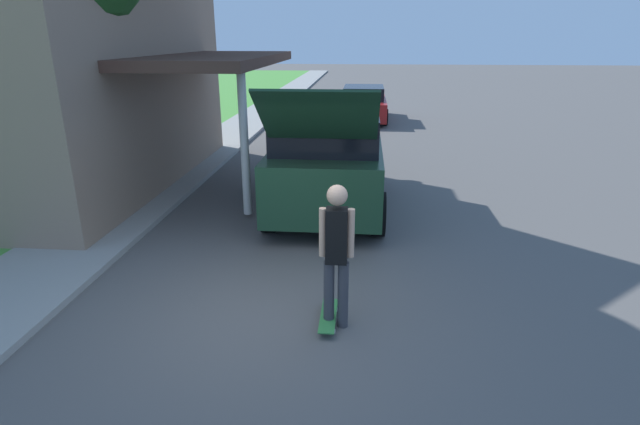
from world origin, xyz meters
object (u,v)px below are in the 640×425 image
Objects in this scene: skateboarder at (336,250)px; skateboard at (328,316)px; car_down_street at (363,104)px; suv_parked at (329,156)px.

skateboard is (-0.09, 0.07, -0.93)m from skateboarder.
car_down_street is 16.06m from skateboarder.
suv_parked reaches higher than skateboard.
skateboarder is 0.94m from skateboard.
car_down_street is (0.61, 11.63, -0.45)m from suv_parked.
skateboarder reaches higher than car_down_street.
skateboarder is at bearing -90.71° from car_down_street.
skateboarder is (-0.20, -16.06, 0.35)m from car_down_street.
skateboard is (-0.29, -15.98, -0.58)m from car_down_street.
car_down_street is 15.99m from skateboard.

